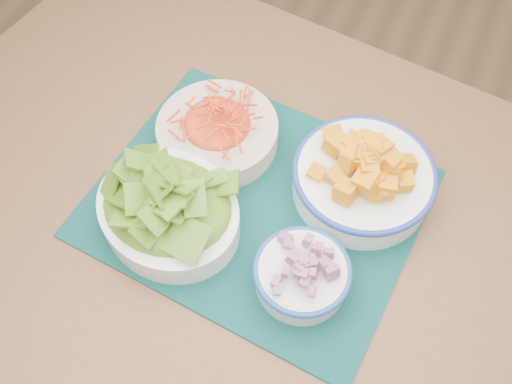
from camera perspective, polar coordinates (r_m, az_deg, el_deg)
ground at (r=1.64m, az=-9.77°, el=-14.32°), size 4.00×4.00×0.00m
table at (r=0.99m, az=0.80°, el=-5.14°), size 1.42×1.03×0.75m
placemat at (r=0.92m, az=-0.00°, el=-1.06°), size 0.53×0.44×0.00m
carrot_bowl at (r=0.96m, az=-3.89°, el=6.32°), size 0.27×0.27×0.07m
squash_bowl at (r=0.90m, az=10.83°, el=1.98°), size 0.26×0.26×0.11m
lettuce_bowl at (r=0.87m, az=-8.85°, el=-1.37°), size 0.28×0.26×0.10m
onion_bowl at (r=0.83m, az=4.64°, el=-7.99°), size 0.18×0.18×0.08m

